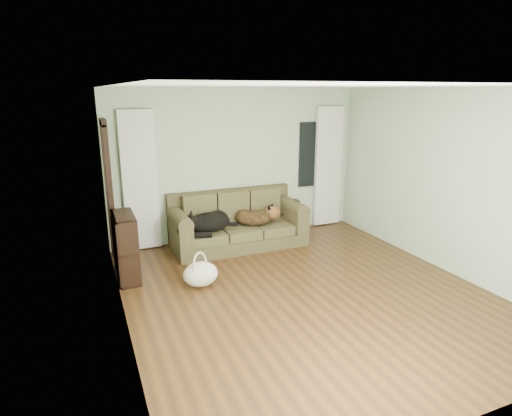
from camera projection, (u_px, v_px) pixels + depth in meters
name	position (u px, v px, depth m)	size (l,w,h in m)	color
floor	(305.00, 292.00, 5.61)	(5.00, 5.00, 0.00)	#362111
ceiling	(312.00, 86.00, 4.92)	(5.00, 5.00, 0.00)	white
wall_back	(238.00, 164.00, 7.49)	(4.50, 0.04, 2.60)	#A6BB9A
wall_left	(118.00, 216.00, 4.43)	(0.04, 5.00, 2.60)	#A6BB9A
wall_right	(446.00, 181.00, 6.10)	(0.04, 5.00, 2.60)	#A6BB9A
curtain_left	(140.00, 181.00, 6.83)	(0.55, 0.08, 2.25)	silver
curtain_right	(328.00, 167.00, 8.13)	(0.55, 0.08, 2.25)	silver
window_pane	(311.00, 154.00, 7.98)	(0.50, 0.03, 1.20)	black
door_casing	(110.00, 195.00, 6.34)	(0.07, 0.60, 2.10)	black
sofa	(238.00, 220.00, 7.18)	(2.21, 0.95, 0.90)	#45422A
dog_black_lab	(207.00, 224.00, 6.87)	(0.73, 0.51, 0.31)	black
dog_shepherd	(255.00, 217.00, 7.24)	(0.63, 0.45, 0.28)	black
tv_remote	(297.00, 200.00, 7.34)	(0.05, 0.17, 0.02)	black
tote_bag	(201.00, 275.00, 5.74)	(0.47, 0.36, 0.34)	beige
bookshelf	(126.00, 244.00, 5.91)	(0.28, 0.74, 0.93)	black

